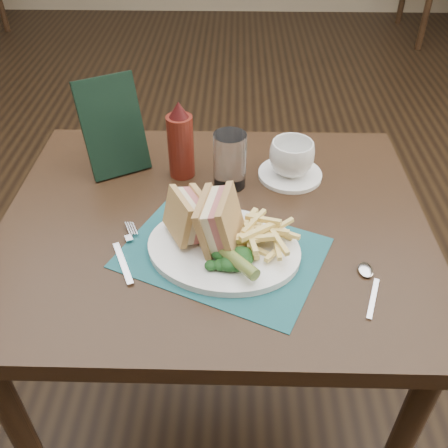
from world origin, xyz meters
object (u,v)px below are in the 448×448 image
check_presenter (113,127)px  ketchup_bottle (180,140)px  sandwich_half_b (209,219)px  drinking_glass (230,160)px  placemat (222,253)px  plate (224,249)px  sandwich_half_a (178,218)px  coffee_cup (292,158)px  saucer (290,174)px  table_main (216,330)px

check_presenter → ketchup_bottle: bearing=-38.0°
sandwich_half_b → drinking_glass: 0.22m
placemat → plate: (0.00, 0.00, 0.01)m
sandwich_half_a → check_presenter: 0.33m
drinking_glass → check_presenter: size_ratio=0.57×
ketchup_bottle → coffee_cup: bearing=-0.8°
coffee_cup → drinking_glass: drinking_glass is taller
saucer → drinking_glass: size_ratio=1.15×
saucer → ketchup_bottle: size_ratio=0.81×
sandwich_half_a → check_presenter: size_ratio=0.42×
drinking_glass → check_presenter: (-0.27, 0.06, 0.05)m
saucer → check_presenter: check_presenter is taller
table_main → placemat: 0.39m
sandwich_half_b → drinking_glass: drinking_glass is taller
drinking_glass → coffee_cup: bearing=14.6°
table_main → sandwich_half_b: 0.46m
plate → coffee_cup: coffee_cup is taller
placemat → sandwich_half_b: (-0.03, 0.02, 0.07)m
sandwich_half_b → ketchup_bottle: (-0.08, 0.26, 0.02)m
placemat → ketchup_bottle: bearing=110.5°
placemat → sandwich_half_a: bearing=163.9°
sandwich_half_b → sandwich_half_a: bearing=-178.8°
sandwich_half_a → ketchup_bottle: ketchup_bottle is taller
sandwich_half_a → drinking_glass: bearing=37.7°
saucer → check_presenter: bearing=176.2°
placemat → saucer: saucer is taller
placemat → check_presenter: 0.41m
sandwich_half_a → ketchup_bottle: bearing=66.2°
saucer → plate: bearing=-119.2°
placemat → ketchup_bottle: ketchup_bottle is taller
plate → check_presenter: bearing=144.4°
plate → coffee_cup: size_ratio=2.89×
sandwich_half_b → ketchup_bottle: 0.27m
placemat → drinking_glass: bearing=87.5°
table_main → saucer: bearing=43.4°
plate → coffee_cup: (0.15, 0.27, 0.04)m
sandwich_half_b → saucer: sandwich_half_b is taller
drinking_glass → saucer: bearing=14.6°
sandwich_half_b → coffee_cup: sandwich_half_b is taller
placemat → coffee_cup: coffee_cup is taller
placemat → check_presenter: size_ratio=1.64×
coffee_cup → ketchup_bottle: 0.26m
table_main → coffee_cup: coffee_cup is taller
sandwich_half_b → placemat: bearing=-19.9°
check_presenter → drinking_glass: bearing=-42.8°
sandwich_half_b → ketchup_bottle: bearing=116.6°
sandwich_half_a → drinking_glass: size_ratio=0.73×
plate → drinking_glass: bearing=101.1°
drinking_glass → check_presenter: bearing=166.5°
coffee_cup → ketchup_bottle: bearing=179.2°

